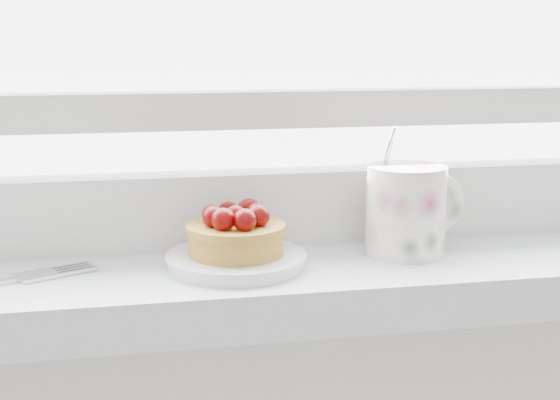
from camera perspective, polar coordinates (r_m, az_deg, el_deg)
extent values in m
cube|color=silver|center=(0.71, -3.80, -6.05)|extent=(1.60, 0.20, 0.04)
cube|color=silver|center=(0.76, -4.56, -0.51)|extent=(1.30, 0.05, 0.07)
cube|color=silver|center=(0.75, -4.68, 6.60)|extent=(1.30, 0.04, 0.04)
cylinder|color=silver|center=(0.69, -3.22, -4.44)|extent=(0.12, 0.12, 0.01)
cylinder|color=#956620|center=(0.68, -3.24, -2.86)|extent=(0.08, 0.08, 0.03)
cylinder|color=#956620|center=(0.68, -3.25, -2.01)|extent=(0.09, 0.09, 0.01)
sphere|color=#400000|center=(0.68, -3.26, -1.13)|extent=(0.02, 0.02, 0.02)
sphere|color=#400000|center=(0.68, -1.70, -0.95)|extent=(0.02, 0.02, 0.02)
sphere|color=#400000|center=(0.70, -2.30, -0.65)|extent=(0.02, 0.02, 0.02)
sphere|color=#400000|center=(0.70, -3.83, -0.76)|extent=(0.02, 0.02, 0.02)
sphere|color=#400000|center=(0.68, -5.03, -1.01)|extent=(0.02, 0.02, 0.02)
sphere|color=#400000|center=(0.67, -4.88, -1.27)|extent=(0.02, 0.02, 0.02)
sphere|color=#400000|center=(0.66, -4.17, -1.45)|extent=(0.02, 0.02, 0.02)
sphere|color=#400000|center=(0.65, -2.58, -1.50)|extent=(0.02, 0.02, 0.02)
sphere|color=#400000|center=(0.67, -1.59, -1.20)|extent=(0.02, 0.02, 0.02)
cylinder|color=silver|center=(0.73, 9.17, -0.74)|extent=(0.09, 0.09, 0.08)
cylinder|color=black|center=(0.72, 9.27, 2.20)|extent=(0.06, 0.06, 0.01)
torus|color=silver|center=(0.75, 11.60, -0.29)|extent=(0.06, 0.03, 0.06)
cylinder|color=silver|center=(0.72, 7.89, 3.42)|extent=(0.01, 0.02, 0.05)
cube|color=silver|center=(0.68, -19.45, -5.62)|extent=(0.02, 0.02, 0.00)
cube|color=silver|center=(0.69, -17.39, -5.29)|extent=(0.04, 0.04, 0.00)
cube|color=silver|center=(0.69, -14.56, -5.10)|extent=(0.03, 0.02, 0.00)
cube|color=silver|center=(0.70, -14.77, -4.96)|extent=(0.03, 0.02, 0.00)
cube|color=silver|center=(0.70, -14.98, -4.82)|extent=(0.03, 0.02, 0.00)
cube|color=silver|center=(0.71, -15.18, -4.68)|extent=(0.03, 0.02, 0.00)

